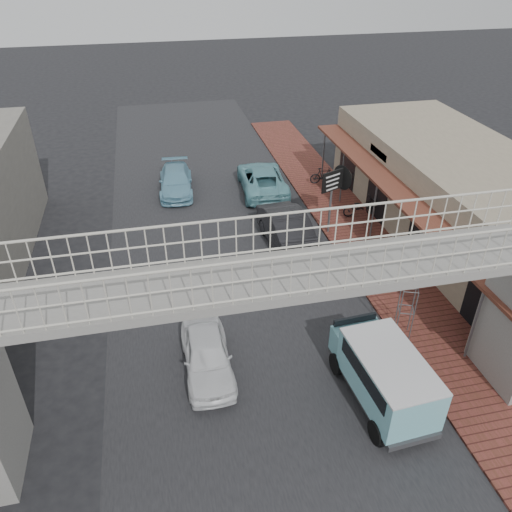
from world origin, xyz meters
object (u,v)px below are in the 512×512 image
angkot_van (385,371)px  motorcycle_near (361,206)px  arrow_sign (346,177)px  street_clock (412,283)px  white_hatchback (207,355)px  angkot_curb (262,179)px  motorcycle_far (323,176)px  angkot_far (176,181)px  dark_sedan (289,233)px

angkot_van → motorcycle_near: angkot_van is taller
arrow_sign → angkot_van: bearing=-127.5°
motorcycle_near → street_clock: bearing=165.8°
white_hatchback → arrow_sign: (7.63, 7.95, 2.08)m
white_hatchback → motorcycle_near: bearing=45.0°
street_clock → angkot_curb: bearing=120.5°
angkot_curb → angkot_van: angkot_van is taller
motorcycle_far → arrow_sign: bearing=176.6°
white_hatchback → arrow_sign: arrow_sign is taller
angkot_curb → motorcycle_near: size_ratio=2.72×
angkot_curb → angkot_far: 4.80m
motorcycle_near → arrow_sign: size_ratio=0.58×
white_hatchback → angkot_curb: (4.86, 12.99, 0.07)m
angkot_far → street_clock: 15.51m
angkot_curb → street_clock: bearing=103.1°
street_clock → angkot_far: bearing=137.4°
street_clock → arrow_sign: bearing=106.4°
angkot_curb → angkot_far: bearing=-7.5°
street_clock → white_hatchback: bearing=-158.0°
angkot_far → motorcycle_near: angkot_far is taller
dark_sedan → angkot_van: 9.23m
dark_sedan → angkot_far: dark_sedan is taller
angkot_far → angkot_van: 17.10m
dark_sedan → angkot_curb: dark_sedan is taller
white_hatchback → street_clock: street_clock is taller
dark_sedan → arrow_sign: (2.96, 1.19, 1.91)m
angkot_van → angkot_far: bearing=102.7°
motorcycle_far → white_hatchback: bearing=152.8°
street_clock → angkot_van: bearing=-106.6°
angkot_far → arrow_sign: arrow_sign is taller
motorcycle_far → arrow_sign: 5.56m
angkot_far → street_clock: (6.83, -13.82, 1.72)m
white_hatchback → street_clock: bearing=1.4°
angkot_curb → motorcycle_near: angkot_curb is taller
dark_sedan → arrow_sign: 3.72m
dark_sedan → street_clock: bearing=-74.8°
angkot_van → motorcycle_far: bearing=73.7°
angkot_far → motorcycle_near: bearing=-25.5°
dark_sedan → arrow_sign: arrow_sign is taller
angkot_van → motorcycle_near: bearing=66.7°
angkot_far → street_clock: size_ratio=1.60×
angkot_curb → arrow_sign: (2.77, -5.04, 2.01)m
motorcycle_far → street_clock: (-1.47, -12.90, 1.78)m
angkot_van → motorcycle_near: size_ratio=2.17×
arrow_sign → motorcycle_near: bearing=10.3°
white_hatchback → arrow_sign: bearing=46.6°
angkot_far → motorcycle_near: size_ratio=2.29×
dark_sedan → angkot_van: bearing=-91.9°
street_clock → motorcycle_near: bearing=98.0°
white_hatchback → angkot_far: size_ratio=0.88×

